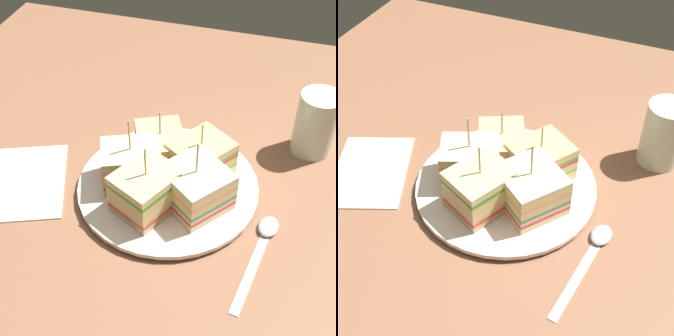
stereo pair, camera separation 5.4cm
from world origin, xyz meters
The scene contains 10 objects.
ground_plane centered at (0.00, 0.00, -0.90)cm, with size 96.96×97.91×1.80cm, color #926043.
plate centered at (0.00, 0.00, 0.73)cm, with size 25.26×25.26×1.21cm.
sandwich_wedge_0 centered at (4.87, -1.40, 4.18)cm, with size 10.08×9.45×10.17cm.
sandwich_wedge_1 centered at (2.40, 4.46, 4.10)cm, with size 10.76×10.86×10.38cm.
sandwich_wedge_2 centered at (-3.47, 3.69, 3.86)cm, with size 10.31×9.94×8.66cm.
sandwich_wedge_3 centered at (-4.41, -2.49, 3.67)cm, with size 10.01×9.31×8.64cm.
sandwich_wedge_4 centered at (0.60, -5.02, 4.04)cm, with size 8.74×9.74×10.38cm.
spoon centered at (5.26, 14.33, 0.39)cm, with size 15.73×4.07×1.00cm.
napkin centered at (4.40, -19.74, 0.25)cm, with size 15.00×10.49×0.50cm, color white.
drinking_glass centered at (-14.77, 18.40, 4.23)cm, with size 6.13×6.13×9.88cm.
Camera 1 is at (46.39, 14.01, 49.77)cm, focal length 52.42 mm.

